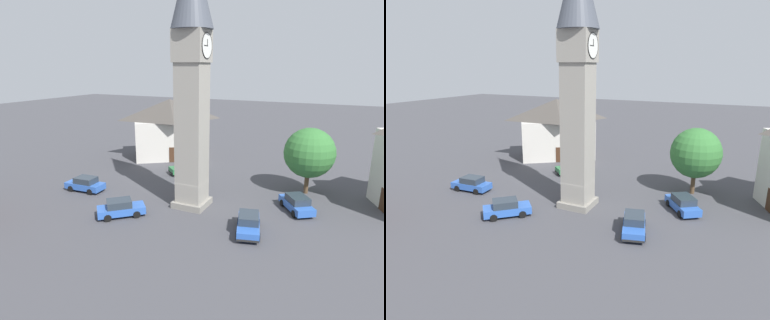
# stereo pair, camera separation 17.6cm
# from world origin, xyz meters

# --- Properties ---
(ground_plane) EXTENTS (200.00, 200.00, 0.00)m
(ground_plane) POSITION_xyz_m (0.00, 0.00, 0.00)
(ground_plane) COLOR #424247
(clock_tower) EXTENTS (3.63, 3.63, 22.83)m
(clock_tower) POSITION_xyz_m (0.00, 0.00, 13.39)
(clock_tower) COLOR gray
(clock_tower) RESTS_ON ground
(car_blue_kerb) EXTENTS (2.00, 4.22, 1.53)m
(car_blue_kerb) POSITION_xyz_m (1.38, -11.89, 0.76)
(car_blue_kerb) COLOR #2D5BB7
(car_blue_kerb) RESTS_ON ground
(car_silver_kerb) EXTENTS (4.43, 2.72, 1.53)m
(car_silver_kerb) POSITION_xyz_m (2.90, 6.36, 0.76)
(car_silver_kerb) COLOR #2D5BB7
(car_silver_kerb) RESTS_ON ground
(car_red_corner) EXTENTS (4.20, 4.00, 1.53)m
(car_red_corner) POSITION_xyz_m (-8.64, -4.88, 0.76)
(car_red_corner) COLOR #236B38
(car_red_corner) RESTS_ON ground
(car_white_side) EXTENTS (4.05, 4.17, 1.53)m
(car_white_side) POSITION_xyz_m (4.83, -4.63, 0.76)
(car_white_side) COLOR #2D5BB7
(car_white_side) RESTS_ON ground
(car_black_far) EXTENTS (4.35, 3.73, 1.53)m
(car_black_far) POSITION_xyz_m (-2.96, 9.15, 0.76)
(car_black_far) COLOR #2D5BB7
(car_black_far) RESTS_ON ground
(pedestrian) EXTENTS (0.30, 0.55, 1.69)m
(pedestrian) POSITION_xyz_m (-3.16, -2.85, 1.01)
(pedestrian) COLOR black
(pedestrian) RESTS_ON ground
(tree) EXTENTS (5.09, 5.09, 6.87)m
(tree) POSITION_xyz_m (-8.08, 9.30, 4.31)
(tree) COLOR brown
(tree) RESTS_ON ground
(building_terrace_right) EXTENTS (11.65, 12.53, 8.34)m
(building_terrace_right) POSITION_xyz_m (-14.97, -10.68, 4.26)
(building_terrace_right) COLOR beige
(building_terrace_right) RESTS_ON ground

